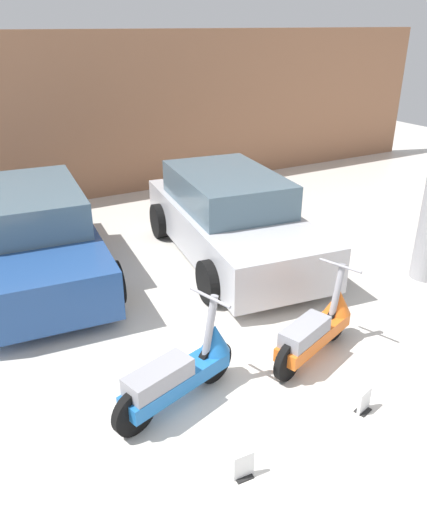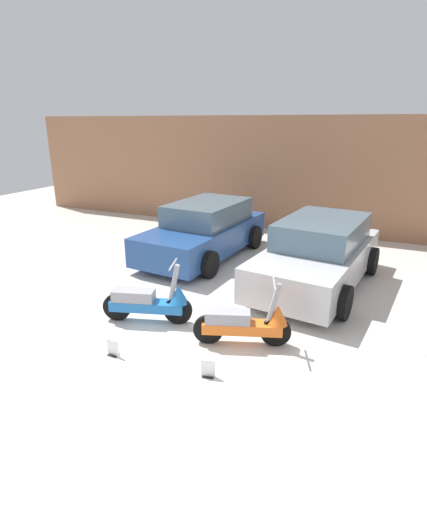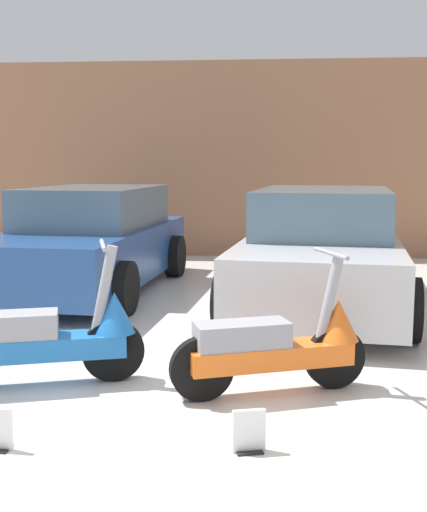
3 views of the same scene
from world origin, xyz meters
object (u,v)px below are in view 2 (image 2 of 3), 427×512
at_px(scooter_front_left, 151,301).
at_px(car_rear_left, 205,231).
at_px(car_rear_center, 318,254).
at_px(placard_near_left_scooter, 113,348).
at_px(placard_near_right_scooter, 208,369).
at_px(scooter_front_right, 246,323).

distance_m(scooter_front_left, car_rear_left, 3.78).
xyz_separation_m(car_rear_center, placard_near_left_scooter, (-2.26, -4.05, -0.55)).
distance_m(car_rear_left, placard_near_left_scooter, 4.93).
bearing_deg(placard_near_right_scooter, scooter_front_right, 79.17).
height_order(scooter_front_left, car_rear_center, car_rear_center).
xyz_separation_m(scooter_front_left, placard_near_left_scooter, (0.05, -1.14, -0.28)).
height_order(scooter_front_left, scooter_front_right, scooter_front_left).
bearing_deg(placard_near_left_scooter, placard_near_right_scooter, 3.72).
bearing_deg(placard_near_right_scooter, scooter_front_left, 146.31).
distance_m(car_rear_left, placard_near_right_scooter, 5.29).
relative_size(scooter_front_right, placard_near_left_scooter, 5.61).
height_order(scooter_front_right, car_rear_left, car_rear_left).
distance_m(scooter_front_right, placard_near_right_scooter, 1.05).
height_order(car_rear_left, placard_near_left_scooter, car_rear_left).
bearing_deg(car_rear_left, placard_near_left_scooter, 14.05).
relative_size(scooter_front_left, car_rear_left, 0.37).
bearing_deg(placard_near_right_scooter, placard_near_left_scooter, -176.28).
distance_m(car_rear_center, placard_near_left_scooter, 4.67).
relative_size(scooter_front_right, placard_near_right_scooter, 5.61).
bearing_deg(scooter_front_right, placard_near_left_scooter, -166.73).
xyz_separation_m(scooter_front_left, car_rear_center, (2.30, 2.91, 0.28)).
distance_m(scooter_front_left, car_rear_center, 3.73).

